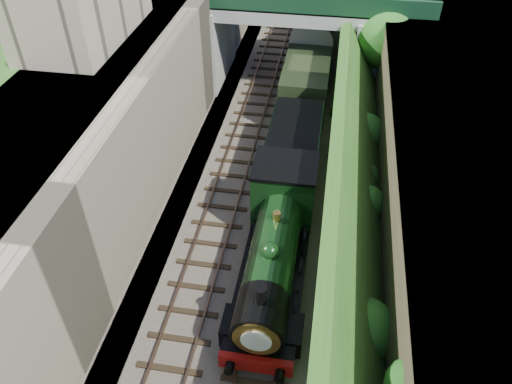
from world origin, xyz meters
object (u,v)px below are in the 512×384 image
(road_bridge, at_px, (309,29))
(tree, at_px, (388,41))
(tender, at_px, (294,151))
(locomotive, at_px, (275,247))

(road_bridge, bearing_deg, tree, -26.94)
(tree, xyz_separation_m, tender, (-4.71, -8.16, -3.03))
(locomotive, bearing_deg, road_bridge, 90.81)
(road_bridge, height_order, tree, road_bridge)
(road_bridge, xyz_separation_m, tender, (0.26, -10.69, -2.46))
(road_bridge, xyz_separation_m, tree, (4.97, -2.53, 0.57))
(locomotive, xyz_separation_m, tender, (-0.00, 7.36, -0.27))
(road_bridge, relative_size, tree, 2.42)
(locomotive, distance_m, tender, 7.37)
(road_bridge, bearing_deg, tender, -88.63)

